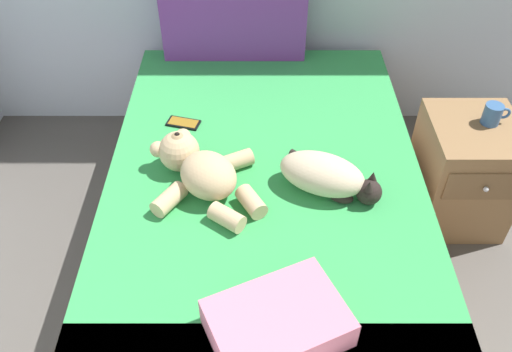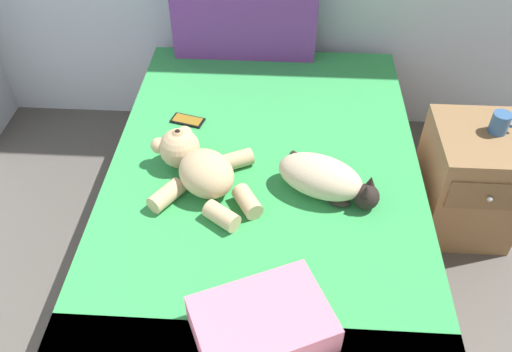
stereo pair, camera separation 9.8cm
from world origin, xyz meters
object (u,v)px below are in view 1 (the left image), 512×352
at_px(bed, 263,216).
at_px(patterned_cushion, 232,16).
at_px(cell_phone, 181,123).
at_px(cat, 325,176).
at_px(teddy_bear, 198,170).
at_px(throw_pillow, 276,323).
at_px(mug, 491,114).
at_px(nightstand, 461,171).

xyz_separation_m(bed, patterned_cushion, (-0.15, 0.94, 0.48)).
distance_m(bed, cell_phone, 0.56).
xyz_separation_m(bed, cat, (0.24, -0.09, 0.33)).
relative_size(teddy_bear, throw_pillow, 1.26).
xyz_separation_m(patterned_cushion, mug, (1.16, -0.63, -0.15)).
distance_m(cat, cell_phone, 0.74).
distance_m(bed, mug, 1.11).
height_order(teddy_bear, cell_phone, teddy_bear).
relative_size(cell_phone, mug, 1.35).
height_order(teddy_bear, mug, teddy_bear).
height_order(throw_pillow, mug, mug).
relative_size(cat, throw_pillow, 1.05).
bearing_deg(nightstand, throw_pillow, -132.71).
xyz_separation_m(cell_phone, throw_pillow, (0.39, -1.06, 0.05)).
relative_size(patterned_cushion, mug, 6.16).
bearing_deg(cat, patterned_cushion, 110.59).
bearing_deg(teddy_bear, patterned_cushion, 83.94).
bearing_deg(teddy_bear, throw_pillow, -66.89).
relative_size(bed, cat, 4.91).
height_order(cell_phone, nightstand, nightstand).
bearing_deg(mug, bed, -163.26).
bearing_deg(cell_phone, bed, -42.02).
distance_m(cell_phone, throw_pillow, 1.13).
xyz_separation_m(throw_pillow, nightstand, (0.93, 1.00, -0.30)).
xyz_separation_m(throw_pillow, mug, (0.98, 1.03, 0.02)).
bearing_deg(cell_phone, throw_pillow, -69.54).
height_order(teddy_bear, nightstand, teddy_bear).
distance_m(teddy_bear, cell_phone, 0.41).
height_order(cat, teddy_bear, teddy_bear).
relative_size(teddy_bear, cell_phone, 3.12).
relative_size(patterned_cushion, nightstand, 1.36).
relative_size(cat, mug, 3.48).
xyz_separation_m(cat, mug, (0.77, 0.40, 0.00)).
xyz_separation_m(bed, throw_pillow, (0.03, -0.73, 0.32)).
distance_m(bed, nightstand, 0.99).
relative_size(cat, cell_phone, 2.59).
bearing_deg(throw_pillow, mug, 46.40).
bearing_deg(bed, patterned_cushion, 99.06).
distance_m(cat, teddy_bear, 0.49).
bearing_deg(cat, nightstand, 27.15).
bearing_deg(teddy_bear, bed, 13.58).
bearing_deg(patterned_cushion, cat, -69.41).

